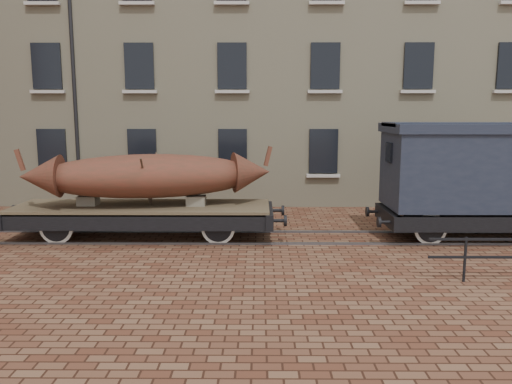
{
  "coord_description": "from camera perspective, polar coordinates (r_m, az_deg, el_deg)",
  "views": [
    {
      "loc": [
        -1.46,
        -14.28,
        3.63
      ],
      "look_at": [
        -1.57,
        0.5,
        1.3
      ],
      "focal_mm": 35.0,
      "sensor_mm": 36.0,
      "label": 1
    }
  ],
  "objects": [
    {
      "name": "warehouse_cream",
      "position": [
        24.91,
        11.2,
        16.56
      ],
      "size": [
        40.0,
        10.19,
        14.0
      ],
      "color": "#BFB48F",
      "rests_on": "ground"
    },
    {
      "name": "iron_boat",
      "position": [
        14.74,
        -12.05,
        1.84
      ],
      "size": [
        7.19,
        3.09,
        1.7
      ],
      "color": "maroon",
      "rests_on": "flatcar_wagon"
    },
    {
      "name": "rail_track",
      "position": [
        14.8,
        6.09,
        -5.17
      ],
      "size": [
        30.0,
        1.52,
        0.06
      ],
      "color": "#59595E",
      "rests_on": "ground"
    },
    {
      "name": "goods_van",
      "position": [
        15.78,
        24.93,
        2.63
      ],
      "size": [
        6.54,
        2.38,
        3.38
      ],
      "color": "black",
      "rests_on": "ground"
    },
    {
      "name": "ground",
      "position": [
        14.81,
        6.09,
        -5.28
      ],
      "size": [
        90.0,
        90.0,
        0.0
      ],
      "primitive_type": "plane",
      "color": "#4F291B"
    },
    {
      "name": "flatcar_wagon",
      "position": [
        14.96,
        -12.83,
        -2.23
      ],
      "size": [
        8.36,
        2.27,
        1.26
      ],
      "color": "brown",
      "rests_on": "ground"
    }
  ]
}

